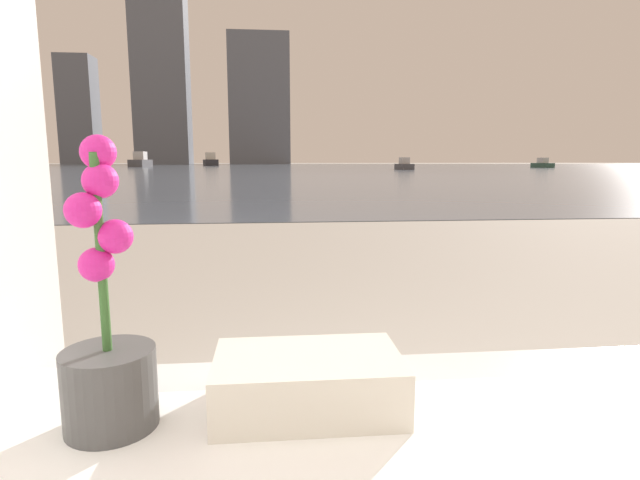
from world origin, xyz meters
name	(u,v)px	position (x,y,z in m)	size (l,w,h in m)	color
potted_orchid	(108,349)	(-0.55, 0.81, 0.61)	(0.12, 0.12, 0.39)	#4C4C4C
towel_stack	(308,382)	(-0.28, 0.83, 0.54)	(0.27, 0.17, 0.08)	silver
harbor_water	(273,167)	(0.00, 62.00, 0.01)	(180.00, 110.00, 0.01)	slate
harbor_boat_0	(404,165)	(12.04, 45.88, 0.40)	(1.14, 2.99, 1.11)	#4C4C51
harbor_boat_2	(542,164)	(30.92, 55.45, 0.41)	(1.33, 3.12, 1.14)	#335647
harbor_boat_3	(141,161)	(-17.11, 67.63, 0.70)	(1.92, 5.28, 1.96)	#4C4C51
harbor_boat_4	(211,161)	(-9.71, 81.01, 0.73)	(3.01, 5.74, 2.05)	#2D2D33
skyline_tower_0	(79,111)	(-42.22, 118.00, 11.66)	(7.32, 6.48, 23.31)	slate
skyline_tower_1	(158,12)	(-24.15, 118.00, 32.71)	(11.72, 7.37, 65.43)	slate
skyline_tower_2	(260,102)	(-2.48, 118.00, 13.97)	(13.24, 13.83, 27.95)	slate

